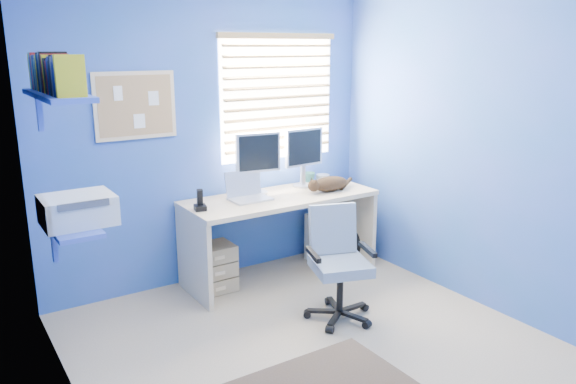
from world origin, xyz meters
TOP-DOWN VIEW (x-y plane):
  - floor at (0.00, 0.00)m, footprint 3.00×3.20m
  - wall_back at (0.00, 1.60)m, footprint 3.00×0.01m
  - wall_front at (0.00, -1.60)m, footprint 3.00×0.01m
  - wall_left at (-1.50, 0.00)m, footprint 0.01×3.20m
  - wall_right at (1.50, 0.00)m, footprint 0.01×3.20m
  - desk at (0.46, 1.26)m, footprint 1.69×0.65m
  - laptop at (0.18, 1.28)m, footprint 0.33×0.26m
  - monitor_left at (0.33, 1.42)m, footprint 0.41×0.18m
  - monitor_right at (0.81, 1.42)m, footprint 0.41×0.15m
  - phone at (-0.30, 1.23)m, footprint 0.12×0.13m
  - mug at (0.95, 1.50)m, footprint 0.10×0.09m
  - cd_spindle at (1.08, 1.48)m, footprint 0.13×0.13m
  - cat at (0.93, 1.16)m, footprint 0.38×0.22m
  - tower_pc at (0.98, 1.26)m, footprint 0.20×0.45m
  - drawer_boxes at (-0.18, 1.30)m, footprint 0.35×0.28m
  - yellow_book at (0.84, 1.06)m, footprint 0.03×0.17m
  - backpack at (1.35, 1.19)m, footprint 0.33×0.29m
  - office_chair at (0.41, 0.36)m, footprint 0.61×0.61m
  - window_blinds at (0.65, 1.57)m, footprint 1.15×0.05m
  - corkboard at (-0.65, 1.58)m, footprint 0.64×0.02m
  - wall_shelves at (-1.35, 0.75)m, footprint 0.42×0.90m

SIDE VIEW (x-z plane):
  - floor at x=0.00m, z-range 0.00..0.00m
  - yellow_book at x=0.84m, z-range 0.00..0.24m
  - backpack at x=1.35m, z-range 0.00..0.31m
  - drawer_boxes at x=-0.18m, z-range 0.00..0.41m
  - tower_pc at x=0.98m, z-range 0.00..0.45m
  - office_chair at x=0.41m, z-range -0.11..0.73m
  - desk at x=0.46m, z-range 0.00..0.74m
  - cd_spindle at x=1.08m, z-range 0.74..0.81m
  - mug at x=0.95m, z-range 0.74..0.84m
  - cat at x=0.93m, z-range 0.74..0.87m
  - phone at x=-0.30m, z-range 0.74..0.91m
  - laptop at x=0.18m, z-range 0.74..0.96m
  - monitor_left at x=0.33m, z-range 0.74..1.28m
  - monitor_right at x=0.81m, z-range 0.74..1.28m
  - wall_back at x=0.00m, z-range 0.00..2.50m
  - wall_front at x=0.00m, z-range 0.00..2.50m
  - wall_left at x=-1.50m, z-range 0.00..2.50m
  - wall_right at x=1.50m, z-range 0.00..2.50m
  - wall_shelves at x=-1.35m, z-range 0.91..1.96m
  - corkboard at x=-0.65m, z-range 1.29..1.81m
  - window_blinds at x=0.65m, z-range 1.00..2.10m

